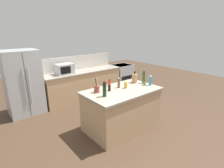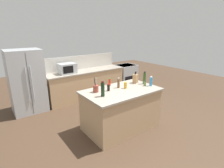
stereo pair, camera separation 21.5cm
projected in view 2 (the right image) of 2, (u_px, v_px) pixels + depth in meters
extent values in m
plane|color=#473323|center=(121.00, 127.00, 4.18)|extent=(14.00, 14.00, 0.00)
cube|color=tan|center=(86.00, 85.00, 5.90)|extent=(2.63, 0.62, 0.90)
cube|color=#9E9384|center=(86.00, 71.00, 5.76)|extent=(2.67, 0.66, 0.04)
cube|color=beige|center=(81.00, 62.00, 5.93)|extent=(2.63, 0.03, 0.46)
cube|color=tan|center=(121.00, 110.00, 4.05)|extent=(1.66, 0.96, 0.90)
cube|color=#9E9384|center=(121.00, 91.00, 3.91)|extent=(1.72, 1.02, 0.04)
cube|color=#ADB2B7|center=(27.00, 81.00, 4.79)|extent=(0.87, 0.72, 1.74)
cube|color=#2D2D2D|center=(30.00, 85.00, 4.51)|extent=(0.01, 0.00, 1.65)
cylinder|color=#ADB2B7|center=(27.00, 85.00, 4.46)|extent=(0.02, 0.02, 0.96)
cylinder|color=#ADB2B7|center=(32.00, 84.00, 4.53)|extent=(0.02, 0.02, 0.96)
cube|color=#ADB2B7|center=(126.00, 76.00, 6.90)|extent=(0.76, 0.64, 0.92)
cube|color=black|center=(131.00, 81.00, 6.69)|extent=(0.61, 0.01, 0.41)
cube|color=black|center=(126.00, 65.00, 6.77)|extent=(0.68, 0.58, 0.02)
cube|color=#ADB2B7|center=(67.00, 68.00, 5.35)|extent=(0.51, 0.38, 0.31)
cube|color=black|center=(68.00, 70.00, 5.17)|extent=(0.31, 0.01, 0.22)
cube|color=#A87C54|center=(135.00, 79.00, 4.39)|extent=(0.16, 0.14, 0.22)
cylinder|color=black|center=(135.00, 73.00, 4.32)|extent=(0.02, 0.02, 0.07)
cylinder|color=black|center=(136.00, 73.00, 4.34)|extent=(0.02, 0.02, 0.07)
cylinder|color=brown|center=(136.00, 73.00, 4.37)|extent=(0.02, 0.02, 0.07)
cylinder|color=brown|center=(96.00, 89.00, 3.75)|extent=(0.12, 0.12, 0.15)
cylinder|color=olive|center=(96.00, 82.00, 3.72)|extent=(0.01, 0.05, 0.18)
cylinder|color=black|center=(95.00, 82.00, 3.69)|extent=(0.01, 0.05, 0.18)
cylinder|color=#B2B2B7|center=(96.00, 82.00, 3.69)|extent=(0.01, 0.03, 0.18)
cylinder|color=gold|center=(125.00, 85.00, 3.99)|extent=(0.07, 0.07, 0.14)
cylinder|color=gold|center=(125.00, 82.00, 3.96)|extent=(0.05, 0.05, 0.02)
cylinder|color=black|center=(103.00, 90.00, 3.49)|extent=(0.08, 0.08, 0.28)
cylinder|color=#4C1919|center=(103.00, 82.00, 3.44)|extent=(0.05, 0.05, 0.03)
cylinder|color=red|center=(110.00, 82.00, 4.18)|extent=(0.05, 0.05, 0.16)
cylinder|color=green|center=(110.00, 79.00, 4.15)|extent=(0.03, 0.03, 0.02)
cylinder|color=#567038|center=(145.00, 84.00, 4.17)|extent=(0.06, 0.06, 0.11)
cylinder|color=black|center=(145.00, 81.00, 4.15)|extent=(0.04, 0.04, 0.02)
cylinder|color=brown|center=(118.00, 83.00, 4.02)|extent=(0.06, 0.06, 0.21)
cylinder|color=#B2B2B7|center=(119.00, 78.00, 3.98)|extent=(0.04, 0.04, 0.03)
cylinder|color=#2D4C1E|center=(144.00, 78.00, 4.31)|extent=(0.07, 0.07, 0.28)
cylinder|color=black|center=(145.00, 72.00, 4.26)|extent=(0.04, 0.04, 0.03)
cylinder|color=#3384BC|center=(151.00, 82.00, 4.16)|extent=(0.06, 0.06, 0.21)
cylinder|color=white|center=(151.00, 77.00, 4.12)|extent=(0.04, 0.04, 0.03)
cylinder|color=black|center=(108.00, 88.00, 3.82)|extent=(0.06, 0.06, 0.14)
cylinder|color=#B22319|center=(108.00, 84.00, 3.80)|extent=(0.04, 0.04, 0.02)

